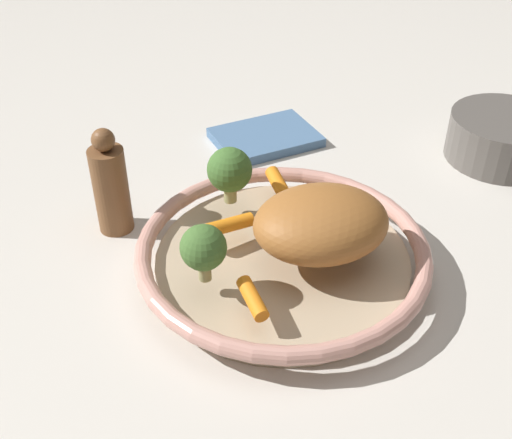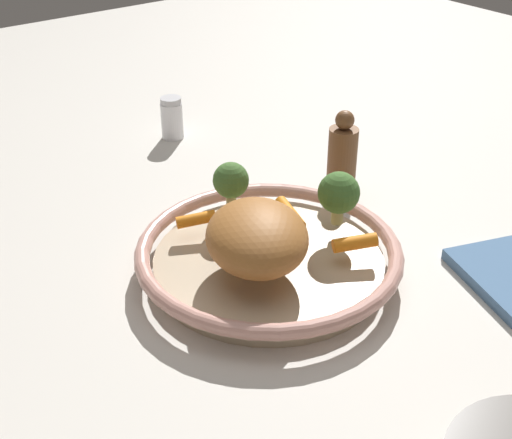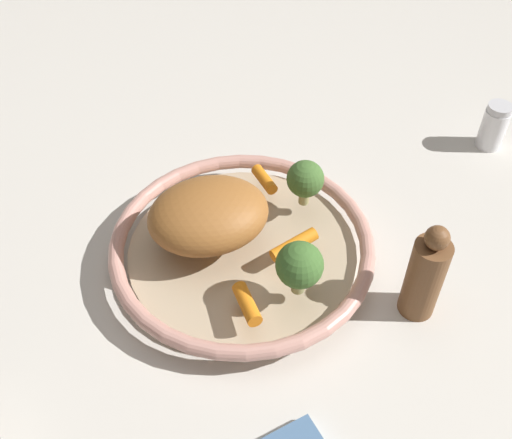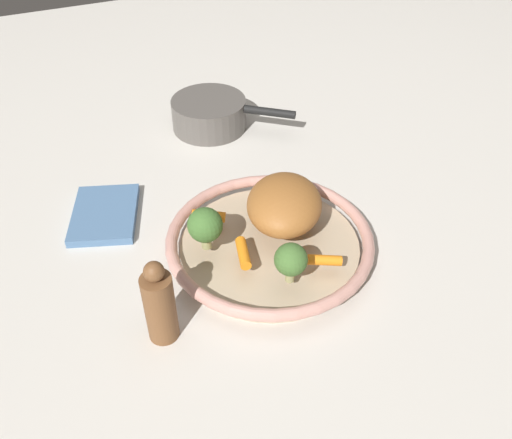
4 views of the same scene
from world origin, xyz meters
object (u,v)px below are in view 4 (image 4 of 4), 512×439
object	(u,v)px
baby_carrot_back	(209,216)
saucepan	(210,114)
broccoli_floret_edge	(205,226)
broccoli_floret_small	(291,260)
roast_chicken_piece	(284,204)
dish_towel	(105,214)
baby_carrot_left	(325,260)
baby_carrot_center	(243,253)
pepper_mill	(160,305)
serving_bowl	(270,243)

from	to	relation	value
baby_carrot_back	saucepan	world-z (taller)	saucepan
broccoli_floret_edge	broccoli_floret_small	bearing A→B (deg)	36.86
roast_chicken_piece	dish_towel	bearing A→B (deg)	-124.40
baby_carrot_left	baby_carrot_center	xyz separation A→B (m)	(-0.06, -0.10, 0.00)
roast_chicken_piece	baby_carrot_back	world-z (taller)	roast_chicken_piece
baby_carrot_center	baby_carrot_back	distance (m)	0.10
baby_carrot_center	baby_carrot_back	xyz separation A→B (m)	(-0.10, -0.02, 0.00)
baby_carrot_center	saucepan	xyz separation A→B (m)	(-0.42, 0.10, -0.02)
broccoli_floret_edge	dish_towel	xyz separation A→B (m)	(-0.18, -0.12, -0.08)
broccoli_floret_small	pepper_mill	distance (m)	0.18
broccoli_floret_edge	dish_towel	bearing A→B (deg)	-146.21
baby_carrot_back	broccoli_floret_small	distance (m)	0.18
baby_carrot_left	baby_carrot_center	distance (m)	0.12
roast_chicken_piece	baby_carrot_back	distance (m)	0.12
broccoli_floret_small	broccoli_floret_edge	bearing A→B (deg)	-143.14
baby_carrot_center	roast_chicken_piece	bearing A→B (deg)	118.94
baby_carrot_center	baby_carrot_left	bearing A→B (deg)	59.20
baby_carrot_back	broccoli_floret_small	size ratio (longest dim) A/B	0.83
dish_towel	saucepan	bearing A→B (deg)	127.48
baby_carrot_center	dish_towel	size ratio (longest dim) A/B	0.41
dish_towel	serving_bowl	bearing A→B (deg)	48.47
baby_carrot_left	pepper_mill	xyz separation A→B (m)	(-0.00, -0.24, 0.01)
pepper_mill	roast_chicken_piece	bearing A→B (deg)	114.60
baby_carrot_back	saucepan	distance (m)	0.35
broccoli_floret_small	broccoli_floret_edge	distance (m)	0.14
roast_chicken_piece	broccoli_floret_small	xyz separation A→B (m)	(0.12, -0.05, 0.01)
baby_carrot_center	broccoli_floret_edge	size ratio (longest dim) A/B	0.87
serving_bowl	saucepan	bearing A→B (deg)	173.09
pepper_mill	baby_carrot_back	bearing A→B (deg)	141.46
baby_carrot_center	saucepan	world-z (taller)	saucepan
baby_carrot_left	broccoli_floret_edge	bearing A→B (deg)	-125.71
roast_chicken_piece	pepper_mill	size ratio (longest dim) A/B	1.06
serving_bowl	broccoli_floret_small	world-z (taller)	broccoli_floret_small
broccoli_floret_edge	saucepan	xyz separation A→B (m)	(-0.38, 0.14, -0.05)
serving_bowl	baby_carrot_left	size ratio (longest dim) A/B	6.58
dish_towel	broccoli_floret_small	bearing A→B (deg)	34.98
baby_carrot_center	broccoli_floret_edge	world-z (taller)	broccoli_floret_edge
serving_bowl	broccoli_floret_small	distance (m)	0.11
baby_carrot_back	dish_towel	size ratio (longest dim) A/B	0.36
roast_chicken_piece	saucepan	distance (m)	0.38
serving_bowl	broccoli_floret_edge	world-z (taller)	broccoli_floret_edge
serving_bowl	pepper_mill	size ratio (longest dim) A/B	2.39
broccoli_floret_small	saucepan	size ratio (longest dim) A/B	0.28
serving_bowl	baby_carrot_center	world-z (taller)	baby_carrot_center
pepper_mill	dish_towel	size ratio (longest dim) A/B	0.93
baby_carrot_center	baby_carrot_back	size ratio (longest dim) A/B	1.14
saucepan	broccoli_floret_edge	bearing A→B (deg)	-20.78
broccoli_floret_edge	pepper_mill	bearing A→B (deg)	-45.34
saucepan	pepper_mill	bearing A→B (deg)	-26.92
baby_carrot_back	baby_carrot_center	bearing A→B (deg)	9.96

